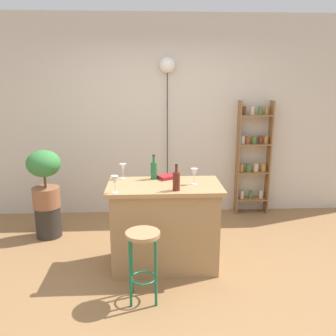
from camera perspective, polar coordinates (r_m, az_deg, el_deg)
ground at (r=3.69m, az=-0.35°, el=-17.39°), size 12.00×12.00×0.00m
back_wall at (r=5.13m, az=-1.38°, el=8.09°), size 6.40×0.10×2.80m
kitchen_counter at (r=3.76m, az=-0.57°, el=-9.13°), size 1.15×0.63×0.89m
bar_stool at (r=3.19m, az=-4.01°, el=-13.05°), size 0.30×0.30×0.65m
spice_shelf at (r=5.27m, az=13.49°, el=1.84°), size 0.47×0.18×1.64m
plant_stool at (r=4.76m, az=-18.57°, el=-8.12°), size 0.31×0.31×0.39m
potted_plant at (r=4.57m, az=-19.14°, el=-1.17°), size 0.41×0.37×0.72m
bottle_vinegar at (r=3.39m, az=1.34°, el=-2.02°), size 0.07×0.07×0.26m
bottle_spirits_clear at (r=3.78m, az=-2.28°, el=-0.31°), size 0.07×0.07×0.26m
wine_glass_left at (r=3.60m, az=4.22°, el=-0.80°), size 0.07×0.07×0.16m
wine_glass_center at (r=3.82m, az=-7.23°, el=-0.01°), size 0.07×0.07×0.16m
wine_glass_right at (r=3.35m, az=-8.53°, el=-2.01°), size 0.07×0.07×0.16m
cookbook at (r=3.83m, az=0.01°, el=-1.41°), size 0.26×0.23×0.03m
pendant_globe_light at (r=5.00m, az=-0.12°, el=15.80°), size 0.22×0.22×2.22m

